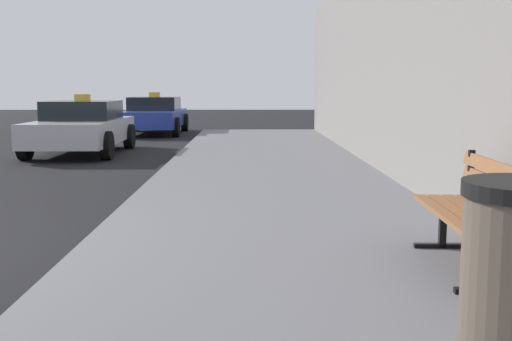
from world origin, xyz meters
TOP-DOWN VIEW (x-y plane):
  - sidewalk at (4.00, 0.00)m, footprint 4.00×32.00m
  - bench at (5.39, -0.73)m, footprint 0.56×1.52m
  - car_silver at (-0.46, 9.51)m, footprint 2.02×4.11m
  - car_blue at (0.29, 16.09)m, footprint 2.05×4.37m

SIDE VIEW (x-z plane):
  - sidewalk at x=4.00m, z-range 0.00..0.15m
  - car_silver at x=-0.46m, z-range -0.07..1.36m
  - car_blue at x=0.29m, z-range -0.07..1.36m
  - bench at x=5.39m, z-range 0.21..1.10m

